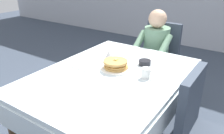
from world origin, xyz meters
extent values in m
cube|color=silver|center=(0.00, 0.00, 0.72)|extent=(1.10, 1.50, 0.04)
cube|color=silver|center=(0.00, 0.76, 0.61)|extent=(1.10, 0.01, 0.18)
cube|color=silver|center=(-0.56, 0.00, 0.61)|extent=(0.01, 1.50, 0.18)
cube|color=silver|center=(0.56, 0.00, 0.61)|extent=(0.01, 1.50, 0.18)
cylinder|color=brown|center=(-0.47, 0.67, 0.35)|extent=(0.07, 0.07, 0.70)
cylinder|color=brown|center=(0.47, 0.67, 0.35)|extent=(0.07, 0.07, 0.70)
cube|color=#384251|center=(-0.05, 1.07, 0.42)|extent=(0.44, 0.44, 0.05)
cube|color=#384251|center=(-0.05, 1.27, 0.69)|extent=(0.44, 0.06, 0.48)
cylinder|color=#2D2319|center=(0.13, 0.89, 0.20)|extent=(0.04, 0.04, 0.40)
cylinder|color=#2D2319|center=(-0.23, 0.89, 0.20)|extent=(0.04, 0.04, 0.40)
cylinder|color=#2D2319|center=(0.13, 1.25, 0.20)|extent=(0.04, 0.04, 0.40)
cylinder|color=#2D2319|center=(-0.23, 1.25, 0.20)|extent=(0.04, 0.04, 0.40)
cylinder|color=gray|center=(-0.05, 1.05, 0.68)|extent=(0.30, 0.30, 0.46)
sphere|color=#D8AD8C|center=(-0.05, 1.03, 1.02)|extent=(0.21, 0.21, 0.21)
cylinder|color=gray|center=(0.11, 0.91, 0.75)|extent=(0.08, 0.29, 0.23)
cylinder|color=gray|center=(-0.21, 0.91, 0.75)|extent=(0.08, 0.29, 0.23)
cylinder|color=#383D51|center=(0.03, 0.87, 0.23)|extent=(0.10, 0.10, 0.45)
cylinder|color=#383D51|center=(-0.13, 0.87, 0.23)|extent=(0.10, 0.10, 0.45)
cube|color=#384251|center=(0.67, 0.00, 0.69)|extent=(0.06, 0.44, 0.48)
cylinder|color=white|center=(-0.02, 0.10, 0.75)|extent=(0.28, 0.28, 0.02)
cylinder|color=tan|center=(-0.01, 0.10, 0.76)|extent=(0.21, 0.21, 0.02)
cylinder|color=tan|center=(-0.01, 0.09, 0.78)|extent=(0.18, 0.18, 0.02)
cylinder|color=tan|center=(-0.02, 0.11, 0.80)|extent=(0.18, 0.18, 0.02)
cylinder|color=tan|center=(-0.02, 0.09, 0.82)|extent=(0.21, 0.21, 0.02)
cube|color=#F4E072|center=(-0.02, 0.10, 0.83)|extent=(0.03, 0.03, 0.01)
cylinder|color=white|center=(0.27, 0.10, 0.78)|extent=(0.08, 0.08, 0.08)
torus|color=white|center=(0.32, 0.10, 0.79)|extent=(0.05, 0.01, 0.05)
cylinder|color=black|center=(0.15, 0.33, 0.76)|extent=(0.11, 0.11, 0.04)
cone|color=silver|center=(-0.22, 0.29, 0.78)|extent=(0.08, 0.08, 0.07)
cube|color=silver|center=(-0.21, 0.08, 0.74)|extent=(0.01, 0.18, 0.00)
cube|color=silver|center=(0.17, 0.08, 0.74)|extent=(0.03, 0.20, 0.00)
cube|color=silver|center=(-0.04, -0.25, 0.74)|extent=(0.15, 0.05, 0.00)
cube|color=white|center=(-0.28, -0.03, 0.74)|extent=(0.18, 0.13, 0.01)
camera|label=1|loc=(0.97, -1.43, 1.57)|focal=36.70mm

